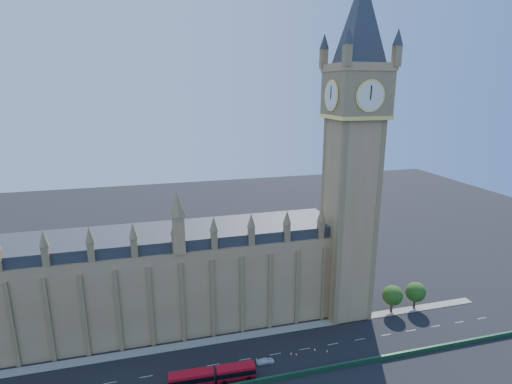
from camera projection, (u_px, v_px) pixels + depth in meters
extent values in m
plane|color=black|center=(229.00, 362.00, 98.96)|extent=(400.00, 400.00, 0.00)
cube|color=#9C764B|center=(124.00, 287.00, 110.16)|extent=(120.00, 20.00, 25.00)
cube|color=#2D3035|center=(120.00, 240.00, 106.62)|extent=(120.00, 18.00, 3.00)
cube|color=#9C764B|center=(348.00, 221.00, 114.15)|extent=(12.00, 12.00, 58.00)
cube|color=olive|center=(356.00, 95.00, 105.30)|extent=(14.00, 14.00, 12.00)
cylinder|color=silver|center=(370.00, 96.00, 98.62)|extent=(7.20, 0.30, 7.20)
cube|color=#9C764B|center=(358.00, 68.00, 103.53)|extent=(14.50, 14.50, 2.00)
cube|color=gray|center=(223.00, 339.00, 107.82)|extent=(160.00, 3.00, 0.16)
cylinder|color=#382619|center=(391.00, 306.00, 120.72)|extent=(0.70, 0.70, 4.00)
sphere|color=#214913|center=(392.00, 295.00, 119.83)|extent=(6.00, 6.00, 6.00)
sphere|color=#214913|center=(394.00, 293.00, 120.16)|extent=(4.38, 4.38, 4.38)
cylinder|color=#382619|center=(414.00, 302.00, 122.71)|extent=(0.70, 0.70, 4.00)
sphere|color=#214913|center=(416.00, 292.00, 121.82)|extent=(6.00, 6.00, 6.00)
sphere|color=#214913|center=(417.00, 289.00, 122.15)|extent=(4.38, 4.38, 4.38)
cube|color=#B30B19|center=(191.00, 379.00, 90.78)|extent=(10.22, 3.17, 3.37)
cube|color=#B30B19|center=(236.00, 372.00, 92.98)|extent=(9.09, 3.13, 3.37)
cube|color=black|center=(191.00, 378.00, 90.68)|extent=(10.27, 3.22, 1.28)
cube|color=black|center=(236.00, 371.00, 92.88)|extent=(9.15, 3.18, 1.28)
cylinder|color=black|center=(212.00, 376.00, 91.86)|extent=(0.97, 2.73, 2.70)
cylinder|color=black|center=(177.00, 381.00, 91.70)|extent=(1.14, 0.38, 1.12)
cylinder|color=black|center=(205.00, 377.00, 93.09)|extent=(1.14, 0.38, 1.12)
cylinder|color=black|center=(224.00, 382.00, 91.32)|extent=(1.14, 0.38, 1.12)
cylinder|color=black|center=(223.00, 374.00, 93.97)|extent=(1.14, 0.38, 1.12)
cylinder|color=black|center=(249.00, 379.00, 92.56)|extent=(1.14, 0.38, 1.12)
cylinder|color=black|center=(246.00, 370.00, 95.21)|extent=(1.14, 0.38, 1.12)
imported|color=#3A3B41|center=(225.00, 374.00, 93.96)|extent=(3.76, 1.55, 1.28)
imported|color=#AAACB2|center=(244.00, 373.00, 94.28)|extent=(4.02, 1.50, 1.31)
imported|color=silver|center=(265.00, 361.00, 98.35)|extent=(4.56, 1.88, 1.32)
cube|color=black|center=(291.00, 355.00, 101.53)|extent=(0.56, 0.56, 0.04)
cone|color=#F45C0C|center=(291.00, 354.00, 101.44)|extent=(0.61, 0.61, 0.76)
cylinder|color=white|center=(291.00, 353.00, 101.41)|extent=(0.37, 0.37, 0.13)
cube|color=black|center=(296.00, 356.00, 101.21)|extent=(0.47, 0.47, 0.04)
cone|color=#E9440C|center=(296.00, 355.00, 101.12)|extent=(0.52, 0.52, 0.76)
cylinder|color=white|center=(296.00, 354.00, 101.09)|extent=(0.37, 0.37, 0.13)
cube|color=black|center=(315.00, 351.00, 103.19)|extent=(0.49, 0.49, 0.04)
cone|color=orange|center=(315.00, 350.00, 103.11)|extent=(0.54, 0.54, 0.67)
cylinder|color=white|center=(315.00, 349.00, 103.09)|extent=(0.32, 0.32, 0.11)
cube|color=black|center=(327.00, 353.00, 102.50)|extent=(0.43, 0.43, 0.04)
cone|color=#FF520D|center=(327.00, 351.00, 102.41)|extent=(0.47, 0.47, 0.71)
cylinder|color=white|center=(327.00, 351.00, 102.39)|extent=(0.35, 0.35, 0.12)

